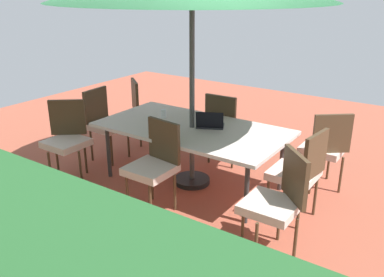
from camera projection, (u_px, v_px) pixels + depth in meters
The scene contains 12 objects.
ground_plane at pixel (192, 183), 5.15m from camera, with size 10.00×10.00×0.02m, color #9E4C38.
dining_table at pixel (192, 130), 4.91m from camera, with size 2.24×1.18×0.73m.
chair_south at pixel (225, 124), 5.54m from camera, with size 0.46×0.47×0.98m.
chair_southeast at pixel (145, 108), 6.29m from camera, with size 0.58×0.58×0.98m.
chair_northeast at pixel (67, 137), 5.10m from camera, with size 0.58×0.58×0.98m.
chair_northwest at pixel (277, 199), 3.62m from camera, with size 0.59×0.59×0.98m.
chair_east at pixel (105, 121), 5.69m from camera, with size 0.48×0.47×0.98m.
chair_north at pixel (155, 162), 4.37m from camera, with size 0.48×0.49×0.98m.
chair_southwest at pixel (325, 146), 4.81m from camera, with size 0.58×0.58×0.98m.
chair_west at pixel (300, 170), 4.19m from camera, with size 0.48×0.47×0.98m.
laptop at pixel (210, 124), 4.85m from camera, with size 0.40×0.36×0.21m.
cup at pixel (164, 114), 5.21m from camera, with size 0.07×0.07×0.10m, color white.
Camera 1 is at (-2.62, 3.81, 2.32)m, focal length 38.73 mm.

